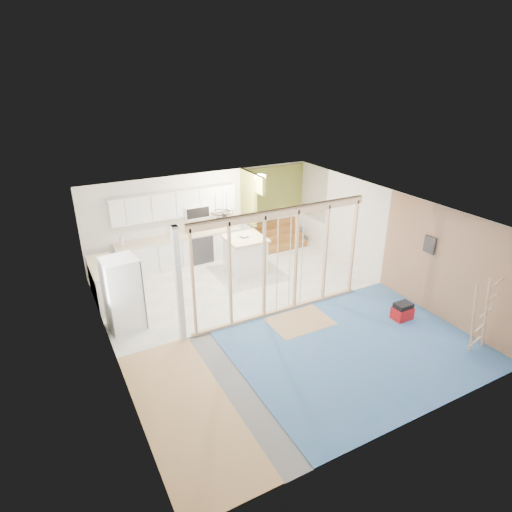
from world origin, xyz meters
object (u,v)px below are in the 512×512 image
toolbox (402,312)px  ladder (481,315)px  fridge (123,294)px  island (245,255)px

toolbox → ladder: (0.37, -1.61, 0.67)m
toolbox → ladder: 1.78m
toolbox → ladder: bearing=-76.9°
fridge → toolbox: (5.70, -2.67, -0.64)m
island → toolbox: (2.06, -3.98, -0.32)m
fridge → ladder: bearing=-40.9°
fridge → ladder: size_ratio=0.99×
fridge → toolbox: bearing=-30.9°
fridge → ladder: (6.07, -4.27, 0.03)m
toolbox → ladder: ladder is taller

